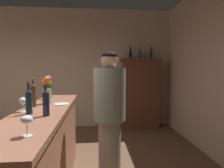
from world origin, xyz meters
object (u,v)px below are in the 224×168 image
Objects in this scene: wine_bottle_pinot at (46,102)px; wine_glass_front at (27,120)px; wine_glass_mid at (23,101)px; cheese_plate at (61,104)px; display_bottle_center at (151,53)px; display_bottle_midleft at (140,54)px; wine_bottle_rose at (33,94)px; display_cabinet at (140,92)px; wine_bottle_chardonnay at (29,100)px; bartender at (110,114)px; flower_arrangement at (47,90)px; display_bottle_left at (130,53)px; wine_bottle_merlot at (49,90)px; bar_counter at (44,156)px.

wine_glass_front is at bearing -88.88° from wine_bottle_pinot.
wine_glass_mid is (-0.30, 0.75, 0.00)m from wine_glass_front.
display_bottle_center is at bearing 51.44° from cheese_plate.
cheese_plate is at bearing -124.03° from display_bottle_midleft.
wine_glass_mid reaches higher than cheese_plate.
wine_bottle_rose is at bearing -131.67° from display_bottle_center.
wine_bottle_chardonnay is at bearing -122.99° from display_cabinet.
wine_glass_mid is (-0.28, 0.20, -0.03)m from wine_bottle_pinot.
wine_bottle_chardonnay is (-1.79, -2.75, 0.29)m from display_cabinet.
wine_bottle_rose is 0.20× the size of bartender.
flower_arrangement is 2.73m from display_bottle_left.
wine_bottle_chardonnay is 1.07× the size of wine_bottle_pinot.
wine_bottle_merlot is 0.59m from cheese_plate.
wine_bottle_chardonnay is 3.34m from display_bottle_midleft.
display_cabinet is 1.01m from display_bottle_center.
wine_bottle_chardonnay reaches higher than cheese_plate.
flower_arrangement is at bearing 103.16° from wine_bottle_pinot.
wine_bottle_rose is at bearing -93.61° from wine_bottle_merlot.
wine_bottle_chardonnay is at bearing 153.58° from wine_bottle_pinot.
bar_counter is at bearing -127.28° from display_bottle_center.
bar_counter is 12.19× the size of cheese_plate.
wine_glass_mid is 3.32m from display_bottle_midleft.
wine_glass_mid is 0.79× the size of cheese_plate.
wine_bottle_pinot is 3.33m from display_bottle_midleft.
flower_arrangement is at bearing -132.48° from display_bottle_center.
wine_bottle_chardonnay is at bearing -116.56° from bar_counter.
display_bottle_center is (1.86, 2.85, 0.69)m from wine_bottle_pinot.
display_cabinet is 2.77m from cheese_plate.
display_bottle_midleft is at bearing 55.97° from cheese_plate.
flower_arrangement is 1.26× the size of display_bottle_midleft.
display_cabinet is 3.28m from wine_bottle_pinot.
wine_glass_front is 0.39× the size of flower_arrangement.
display_bottle_left is at bearing -102.16° from bartender.
display_cabinet reaches higher than wine_glass_front.
bartender is at bearing -112.11° from display_cabinet.
wine_bottle_pinot is 0.96× the size of display_bottle_center.
wine_bottle_rose is at bearing 128.87° from bar_counter.
wine_glass_mid is 0.50× the size of display_bottle_left.
wine_bottle_pinot is at bearing -60.31° from wine_bottle_rose.
display_cabinet reaches higher than wine_bottle_pinot.
bar_counter is 3.25m from display_bottle_left.
cheese_plate is (0.04, 0.57, -0.13)m from wine_bottle_pinot.
wine_bottle_chardonnay reaches higher than bar_counter.
wine_bottle_rose is at bearing -127.71° from display_bottle_midleft.
wine_bottle_pinot is at bearing -115.19° from display_bottle_left.
wine_bottle_rose reaches higher than wine_glass_mid.
display_bottle_center is at bearing 51.00° from wine_glass_mid.
bar_counter is at bearing -116.11° from cheese_plate.
wine_bottle_pinot is at bearing -123.19° from display_bottle_center.
wine_bottle_rose reaches higher than wine_bottle_merlot.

